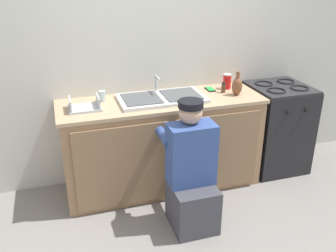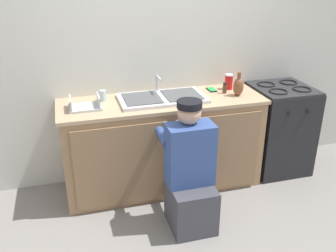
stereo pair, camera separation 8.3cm
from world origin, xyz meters
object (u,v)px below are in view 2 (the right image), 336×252
(stove_range, at_px, (278,128))
(soda_cup_red, at_px, (229,82))
(sink_double_basin, at_px, (162,98))
(plumber_person, at_px, (190,177))
(vase_decorative, at_px, (238,86))
(water_glass, at_px, (103,96))
(dish_rack_tray, at_px, (85,106))
(cell_phone, at_px, (212,90))
(spice_bottle_pepper, at_px, (225,88))

(stove_range, relative_size, soda_cup_red, 6.15)
(sink_double_basin, relative_size, plumber_person, 0.72)
(vase_decorative, relative_size, water_glass, 2.30)
(vase_decorative, bearing_deg, dish_rack_tray, 178.15)
(dish_rack_tray, bearing_deg, cell_phone, 7.81)
(spice_bottle_pepper, distance_m, soda_cup_red, 0.14)
(plumber_person, relative_size, cell_phone, 7.89)
(sink_double_basin, height_order, stove_range, sink_double_basin)
(stove_range, height_order, vase_decorative, vase_decorative)
(stove_range, bearing_deg, plumber_person, -151.20)
(water_glass, relative_size, dish_rack_tray, 0.36)
(sink_double_basin, height_order, soda_cup_red, sink_double_basin)
(vase_decorative, relative_size, soda_cup_red, 1.51)
(plumber_person, xyz_separation_m, dish_rack_tray, (-0.76, 0.64, 0.47))
(stove_range, bearing_deg, sink_double_basin, 179.90)
(plumber_person, height_order, soda_cup_red, plumber_person)
(stove_range, distance_m, spice_bottle_pepper, 0.81)
(vase_decorative, relative_size, dish_rack_tray, 0.82)
(spice_bottle_pepper, height_order, water_glass, spice_bottle_pepper)
(vase_decorative, bearing_deg, soda_cup_red, 91.11)
(spice_bottle_pepper, bearing_deg, cell_phone, 126.72)
(spice_bottle_pepper, bearing_deg, dish_rack_tray, -177.69)
(vase_decorative, xyz_separation_m, water_glass, (-1.26, 0.20, -0.04))
(sink_double_basin, height_order, plumber_person, plumber_person)
(sink_double_basin, relative_size, vase_decorative, 3.48)
(dish_rack_tray, bearing_deg, soda_cup_red, 6.49)
(sink_double_basin, distance_m, vase_decorative, 0.74)
(plumber_person, relative_size, vase_decorative, 4.80)
(spice_bottle_pepper, xyz_separation_m, water_glass, (-1.17, 0.10, -0.00))
(plumber_person, distance_m, dish_rack_tray, 1.10)
(stove_range, distance_m, soda_cup_red, 0.77)
(sink_double_basin, bearing_deg, plumber_person, -85.21)
(cell_phone, xyz_separation_m, dish_rack_tray, (-1.26, -0.17, 0.02))
(vase_decorative, xyz_separation_m, dish_rack_tray, (-1.44, 0.05, -0.07))
(spice_bottle_pepper, xyz_separation_m, soda_cup_red, (0.09, 0.11, 0.02))
(plumber_person, bearing_deg, cell_phone, 58.73)
(spice_bottle_pepper, bearing_deg, soda_cup_red, 50.68)
(sink_double_basin, xyz_separation_m, water_glass, (-0.53, 0.12, 0.03))
(plumber_person, bearing_deg, spice_bottle_pepper, 50.06)
(cell_phone, height_order, water_glass, water_glass)
(sink_double_basin, relative_size, soda_cup_red, 5.26)
(plumber_person, height_order, dish_rack_tray, plumber_person)
(vase_decorative, bearing_deg, plumber_person, -138.65)
(stove_range, distance_m, plumber_person, 1.39)
(stove_range, height_order, spice_bottle_pepper, spice_bottle_pepper)
(spice_bottle_pepper, bearing_deg, sink_double_basin, -178.06)
(water_glass, distance_m, soda_cup_red, 1.26)
(cell_phone, bearing_deg, sink_double_basin, -165.74)
(cell_phone, relative_size, soda_cup_red, 0.92)
(water_glass, height_order, dish_rack_tray, dish_rack_tray)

